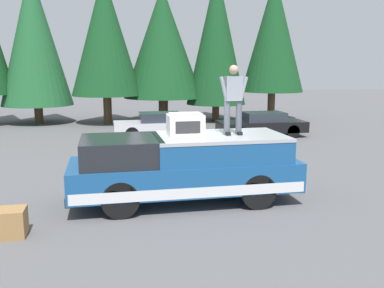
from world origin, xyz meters
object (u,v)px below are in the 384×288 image
at_px(parked_car_black, 262,124).
at_px(parked_car_silver, 158,125).
at_px(pickup_truck, 184,167).
at_px(compressor_unit, 185,125).
at_px(person_on_truck_bed, 233,98).
at_px(wooden_crate, 11,223).

relative_size(parked_car_black, parked_car_silver, 1.00).
bearing_deg(pickup_truck, compressor_unit, -161.84).
distance_m(person_on_truck_bed, parked_car_black, 10.18).
bearing_deg(wooden_crate, compressor_unit, -69.13).
xyz_separation_m(compressor_unit, parked_car_black, (9.07, -5.41, -1.35)).
bearing_deg(parked_car_silver, compressor_unit, 176.64).
relative_size(pickup_truck, compressor_unit, 6.60).
height_order(compressor_unit, parked_car_silver, compressor_unit).
height_order(pickup_truck, person_on_truck_bed, person_on_truck_bed).
bearing_deg(person_on_truck_bed, wooden_crate, 106.30).
bearing_deg(pickup_truck, parked_car_black, -31.06).
height_order(compressor_unit, wooden_crate, compressor_unit).
xyz_separation_m(compressor_unit, wooden_crate, (-1.44, 3.77, -1.65)).
height_order(parked_car_black, parked_car_silver, same).
bearing_deg(compressor_unit, parked_car_silver, -3.36).
height_order(person_on_truck_bed, wooden_crate, person_on_truck_bed).
height_order(pickup_truck, wooden_crate, pickup_truck).
bearing_deg(person_on_truck_bed, pickup_truck, 87.93).
distance_m(compressor_unit, parked_car_silver, 10.00).
bearing_deg(parked_car_silver, parked_car_black, -99.68).
relative_size(pickup_truck, wooden_crate, 9.89).
xyz_separation_m(parked_car_black, wooden_crate, (-10.51, 9.18, -0.30)).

